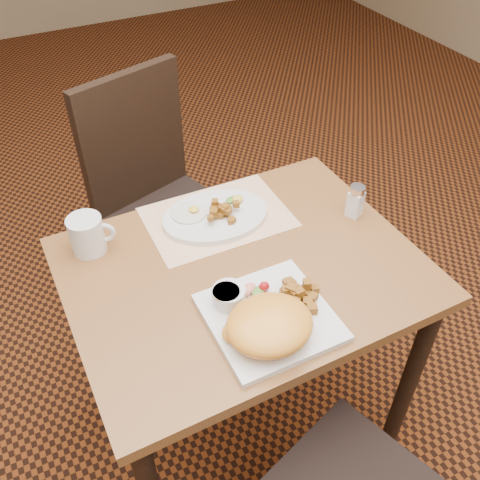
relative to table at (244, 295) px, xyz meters
name	(u,v)px	position (x,y,z in m)	size (l,w,h in m)	color
ground	(243,418)	(0.00, 0.00, -0.64)	(8.00, 8.00, 0.00)	black
table	(244,295)	(0.00, 0.00, 0.00)	(0.90, 0.70, 0.75)	brown
chair_far	(158,194)	(-0.01, 0.67, -0.10)	(0.53, 0.54, 0.97)	black
placemat	(217,217)	(0.02, 0.21, 0.11)	(0.40, 0.28, 0.00)	white
plate_square	(270,317)	(-0.03, -0.19, 0.12)	(0.28, 0.28, 0.02)	silver
plate_oval	(215,216)	(0.02, 0.21, 0.12)	(0.30, 0.23, 0.02)	silver
hollandaise_mound	(269,325)	(-0.06, -0.23, 0.16)	(0.20, 0.18, 0.07)	#FCA531
ramekin	(229,296)	(-0.10, -0.11, 0.15)	(0.08, 0.08, 0.04)	silver
garnish_sq	(253,290)	(-0.03, -0.11, 0.14)	(0.09, 0.06, 0.03)	#387223
fried_egg	(189,212)	(-0.05, 0.24, 0.13)	(0.10, 0.10, 0.02)	white
garnish_ov	(235,199)	(0.09, 0.23, 0.14)	(0.06, 0.05, 0.02)	#387223
salt_shaker	(356,201)	(0.38, 0.04, 0.16)	(0.06, 0.06, 0.10)	white
coffee_mug	(88,234)	(-0.33, 0.24, 0.16)	(0.12, 0.09, 0.10)	silver
home_fries_sq	(299,294)	(0.06, -0.17, 0.14)	(0.10, 0.12, 0.04)	#945B18
home_fries_ov	(222,210)	(0.03, 0.20, 0.14)	(0.11, 0.10, 0.04)	#945B18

